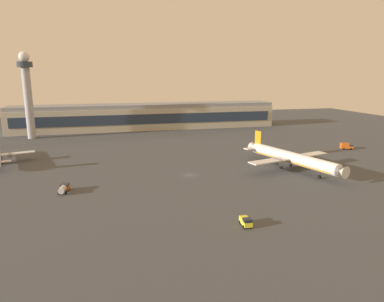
{
  "coord_description": "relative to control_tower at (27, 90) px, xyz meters",
  "views": [
    {
      "loc": [
        -28.05,
        -114.84,
        35.01
      ],
      "look_at": [
        6.31,
        20.69,
        4.0
      ],
      "focal_mm": 32.17,
      "sensor_mm": 36.0,
      "label": 1
    }
  ],
  "objects": [
    {
      "name": "ground_plane",
      "position": [
        68.7,
        -92.67,
        -27.02
      ],
      "size": [
        416.0,
        416.0,
        0.0
      ],
      "primitive_type": "plane",
      "color": "#424449"
    },
    {
      "name": "terminal_building",
      "position": [
        67.74,
        20.18,
        -18.93
      ],
      "size": [
        170.19,
        22.4,
        16.4
      ],
      "color": "#B2AD99",
      "rests_on": "ground"
    },
    {
      "name": "control_tower",
      "position": [
        0.0,
        0.0,
        0.0
      ],
      "size": [
        8.0,
        8.0,
        47.34
      ],
      "color": "#A8A8B2",
      "rests_on": "ground"
    },
    {
      "name": "airplane_taxiway_distant",
      "position": [
        107.6,
        -94.81,
        -22.46
      ],
      "size": [
        36.33,
        46.28,
        12.07
      ],
      "rotation": [
        0.0,
        0.0,
        3.41
      ],
      "color": "silver",
      "rests_on": "ground"
    },
    {
      "name": "fuel_truck",
      "position": [
        27.27,
        -101.37,
        -25.65
      ],
      "size": [
        3.1,
        6.52,
        2.35
      ],
      "rotation": [
        0.0,
        0.0,
        6.15
      ],
      "color": "#D85919",
      "rests_on": "ground"
    },
    {
      "name": "catering_truck",
      "position": [
        152.28,
        -69.08,
        -25.44
      ],
      "size": [
        6.09,
        3.89,
        3.05
      ],
      "rotation": [
        0.0,
        0.0,
        4.42
      ],
      "color": "#D85919",
      "rests_on": "ground"
    },
    {
      "name": "cargo_loader",
      "position": [
        71.58,
        -137.33,
        -25.84
      ],
      "size": [
        2.17,
        4.22,
        2.25
      ],
      "rotation": [
        0.0,
        0.0,
        3.1
      ],
      "color": "yellow",
      "rests_on": "ground"
    }
  ]
}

